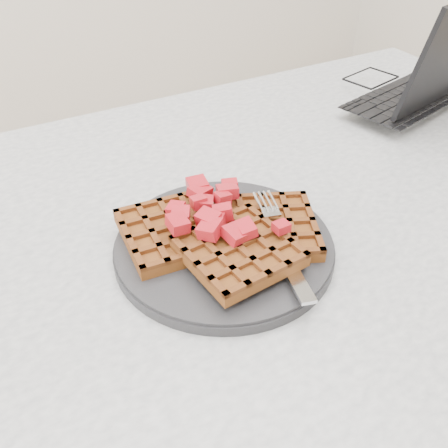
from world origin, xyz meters
name	(u,v)px	position (x,y,z in m)	size (l,w,h in m)	color
table	(264,281)	(0.00, 0.00, 0.64)	(1.20, 0.80, 0.75)	silver
plate	(224,246)	(-0.08, -0.03, 0.76)	(0.25, 0.25, 0.02)	black
waffles	(226,235)	(-0.08, -0.04, 0.78)	(0.23, 0.20, 0.03)	brown
strawberry_pile	(224,214)	(-0.08, -0.03, 0.80)	(0.15, 0.15, 0.02)	#96000C
fork	(278,243)	(-0.04, -0.07, 0.77)	(0.02, 0.18, 0.02)	silver
laptop	(408,83)	(0.41, 0.17, 0.78)	(0.33, 0.28, 0.20)	black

